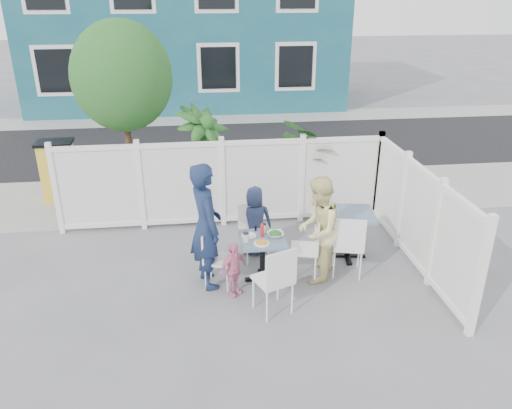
{
  "coord_description": "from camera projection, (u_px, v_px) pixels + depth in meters",
  "views": [
    {
      "loc": [
        -0.31,
        -5.99,
        4.06
      ],
      "look_at": [
        0.51,
        0.8,
        1.07
      ],
      "focal_mm": 35.0,
      "sensor_mm": 36.0,
      "label": 1
    }
  ],
  "objects": [
    {
      "name": "potted_shrub_a",
      "position": [
        203.0,
        161.0,
        9.5
      ],
      "size": [
        1.6,
        1.6,
        2.05
      ],
      "primitive_type": "imported",
      "rotation": [
        0.0,
        0.0,
        0.94
      ],
      "color": "#1D541F",
      "rests_on": "ground"
    },
    {
      "name": "boy",
      "position": [
        255.0,
        221.0,
        8.08
      ],
      "size": [
        0.61,
        0.43,
        1.16
      ],
      "primitive_type": "imported",
      "rotation": [
        0.0,
        0.0,
        3.03
      ],
      "color": "#232D4E",
      "rests_on": "ground"
    },
    {
      "name": "street",
      "position": [
        209.0,
        145.0,
        13.93
      ],
      "size": [
        24.0,
        5.0,
        0.01
      ],
      "primitive_type": "cube",
      "color": "black",
      "rests_on": "ground"
    },
    {
      "name": "chair_right",
      "position": [
        310.0,
        244.0,
        7.42
      ],
      "size": [
        0.51,
        0.52,
        0.95
      ],
      "rotation": [
        0.0,
        0.0,
        1.32
      ],
      "color": "white",
      "rests_on": "ground"
    },
    {
      "name": "coffee_cup_b",
      "position": [
        263.0,
        228.0,
        7.41
      ],
      "size": [
        0.09,
        0.09,
        0.13
      ],
      "primitive_type": "cylinder",
      "color": "beige",
      "rests_on": "main_table"
    },
    {
      "name": "fence_back",
      "position": [
        223.0,
        185.0,
        8.99
      ],
      "size": [
        5.86,
        0.08,
        1.6
      ],
      "color": "white",
      "rests_on": "ground"
    },
    {
      "name": "chair_back",
      "position": [
        253.0,
        227.0,
        7.98
      ],
      "size": [
        0.49,
        0.48,
        0.91
      ],
      "rotation": [
        0.0,
        0.0,
        3.37
      ],
      "color": "white",
      "rests_on": "ground"
    },
    {
      "name": "woman",
      "position": [
        318.0,
        230.0,
        7.28
      ],
      "size": [
        0.88,
        0.97,
        1.62
      ],
      "primitive_type": "imported",
      "rotation": [
        0.0,
        0.0,
        -2.0
      ],
      "color": "#E8D04A",
      "rests_on": "ground"
    },
    {
      "name": "spare_table",
      "position": [
        350.0,
        223.0,
        7.94
      ],
      "size": [
        0.85,
        0.85,
        0.79
      ],
      "rotation": [
        0.0,
        0.0,
        -0.15
      ],
      "color": "#3E5E72",
      "rests_on": "ground"
    },
    {
      "name": "ketchup_bottle",
      "position": [
        262.0,
        231.0,
        7.28
      ],
      "size": [
        0.06,
        0.06,
        0.18
      ],
      "primitive_type": "cylinder",
      "color": "red",
      "rests_on": "main_table"
    },
    {
      "name": "building",
      "position": [
        186.0,
        18.0,
        18.59
      ],
      "size": [
        11.0,
        6.0,
        6.0
      ],
      "color": "#155364",
      "rests_on": "ground"
    },
    {
      "name": "potted_shrub_b",
      "position": [
        317.0,
        164.0,
        9.7
      ],
      "size": [
        1.8,
        1.95,
        1.81
      ],
      "primitive_type": "imported",
      "rotation": [
        0.0,
        0.0,
        4.98
      ],
      "color": "#1D541F",
      "rests_on": "ground"
    },
    {
      "name": "plate_main",
      "position": [
        262.0,
        243.0,
        7.1
      ],
      "size": [
        0.23,
        0.23,
        0.01
      ],
      "primitive_type": "cylinder",
      "color": "white",
      "rests_on": "main_table"
    },
    {
      "name": "ground",
      "position": [
        227.0,
        297.0,
        7.11
      ],
      "size": [
        80.0,
        80.0,
        0.0
      ],
      "primitive_type": "plane",
      "color": "slate"
    },
    {
      "name": "fence_right",
      "position": [
        418.0,
        219.0,
        7.67
      ],
      "size": [
        0.08,
        3.66,
        1.6
      ],
      "rotation": [
        0.0,
        0.0,
        1.57
      ],
      "color": "white",
      "rests_on": "ground"
    },
    {
      "name": "main_table",
      "position": [
        262.0,
        248.0,
        7.32
      ],
      "size": [
        0.67,
        0.67,
        0.71
      ],
      "rotation": [
        0.0,
        0.0,
        -0.0
      ],
      "color": "#3E5E72",
      "rests_on": "ground"
    },
    {
      "name": "far_sidewalk",
      "position": [
        206.0,
        119.0,
        16.75
      ],
      "size": [
        24.0,
        1.6,
        0.01
      ],
      "primitive_type": "cube",
      "color": "gray",
      "rests_on": "ground"
    },
    {
      "name": "tree",
      "position": [
        122.0,
        77.0,
        8.9
      ],
      "size": [
        1.8,
        1.62,
        3.59
      ],
      "color": "#382316",
      "rests_on": "ground"
    },
    {
      "name": "pepper_shaker",
      "position": [
        256.0,
        228.0,
        7.47
      ],
      "size": [
        0.03,
        0.03,
        0.07
      ],
      "primitive_type": "cylinder",
      "color": "black",
      "rests_on": "main_table"
    },
    {
      "name": "salt_shaker",
      "position": [
        255.0,
        228.0,
        7.48
      ],
      "size": [
        0.03,
        0.03,
        0.07
      ],
      "primitive_type": "cylinder",
      "color": "white",
      "rests_on": "main_table"
    },
    {
      "name": "near_sidewalk",
      "position": [
        215.0,
        196.0,
        10.57
      ],
      "size": [
        24.0,
        2.6,
        0.01
      ],
      "primitive_type": "cube",
      "color": "gray",
      "rests_on": "ground"
    },
    {
      "name": "chair_left",
      "position": [
        213.0,
        254.0,
        7.23
      ],
      "size": [
        0.47,
        0.48,
        0.87
      ],
      "rotation": [
        0.0,
        0.0,
        -1.83
      ],
      "color": "white",
      "rests_on": "ground"
    },
    {
      "name": "salad_bowl",
      "position": [
        275.0,
        234.0,
        7.3
      ],
      "size": [
        0.24,
        0.24,
        0.06
      ],
      "primitive_type": "imported",
      "color": "white",
      "rests_on": "main_table"
    },
    {
      "name": "plate_side",
      "position": [
        249.0,
        236.0,
        7.32
      ],
      "size": [
        0.22,
        0.22,
        0.02
      ],
      "primitive_type": "cylinder",
      "color": "white",
      "rests_on": "main_table"
    },
    {
      "name": "man",
      "position": [
        206.0,
        226.0,
        7.09
      ],
      "size": [
        0.62,
        0.78,
        1.89
      ],
      "primitive_type": "imported",
      "rotation": [
        0.0,
        0.0,
        1.84
      ],
      "color": "#172545",
      "rests_on": "ground"
    },
    {
      "name": "utility_cabinet",
      "position": [
        59.0,
        172.0,
        10.16
      ],
      "size": [
        0.66,
        0.48,
        1.19
      ],
      "primitive_type": "cube",
      "rotation": [
        0.0,
        0.0,
        0.04
      ],
      "color": "gold",
      "rests_on": "ground"
    },
    {
      "name": "toddler",
      "position": [
        233.0,
        269.0,
        7.03
      ],
      "size": [
        0.5,
        0.45,
        0.82
      ],
      "primitive_type": "imported",
      "rotation": [
        0.0,
        0.0,
        0.65
      ],
      "color": "pink",
      "rests_on": "ground"
    },
    {
      "name": "coffee_cup_a",
      "position": [
        246.0,
        238.0,
        7.14
      ],
      "size": [
        0.08,
        0.08,
        0.13
      ],
      "primitive_type": "cylinder",
      "color": "beige",
      "rests_on": "main_table"
    },
    {
      "name": "chair_near",
      "position": [
        276.0,
        276.0,
        6.53
      ],
      "size": [
        0.59,
        0.58,
        1.01
      ],
      "rotation": [
        0.0,
        0.0,
        0.39
      ],
      "color": "white",
      "rests_on": "ground"
    },
    {
      "name": "chair_spare",
      "position": [
        348.0,
        242.0,
        7.41
      ],
      "size": [
        0.55,
        0.54,
        1.01
      ],
      "rotation": [
        0.0,
        0.0,
        -0.24
      ],
      "color": "white",
      "rests_on": "ground"
    }
  ]
}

